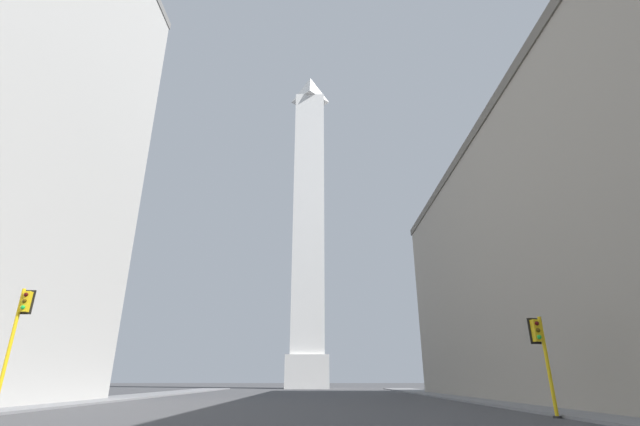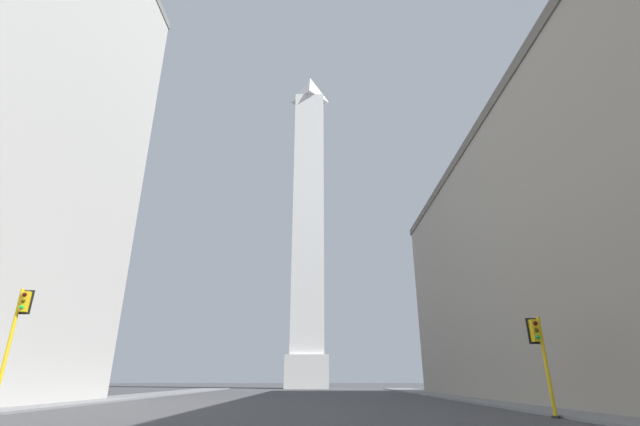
% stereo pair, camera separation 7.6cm
% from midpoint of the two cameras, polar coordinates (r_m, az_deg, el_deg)
% --- Properties ---
extents(sidewalk_left, '(5.00, 105.72, 0.15)m').
position_cam_midpoint_polar(sidewalk_left, '(37.77, -33.03, -20.68)').
color(sidewalk_left, slate).
rests_on(sidewalk_left, ground_plane).
extents(sidewalk_right, '(5.00, 105.72, 0.15)m').
position_cam_midpoint_polar(sidewalk_right, '(35.51, 25.34, -22.13)').
color(sidewalk_right, slate).
rests_on(sidewalk_right, ground_plane).
extents(obelisk, '(8.38, 8.38, 73.14)m').
position_cam_midpoint_polar(obelisk, '(94.95, -1.68, -0.69)').
color(obelisk, silver).
rests_on(obelisk, ground_plane).
extents(traffic_light_mid_right, '(0.79, 0.52, 4.81)m').
position_cam_midpoint_polar(traffic_light_mid_right, '(25.48, 27.22, -15.87)').
color(traffic_light_mid_right, yellow).
rests_on(traffic_light_mid_right, ground_plane).
extents(traffic_light_mid_left, '(0.76, 0.52, 6.42)m').
position_cam_midpoint_polar(traffic_light_mid_left, '(28.68, -35.70, -12.53)').
color(traffic_light_mid_left, yellow).
rests_on(traffic_light_mid_left, ground_plane).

